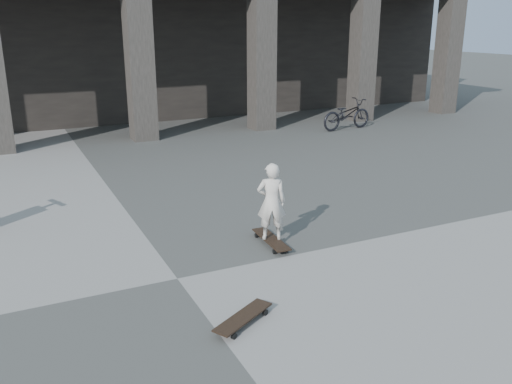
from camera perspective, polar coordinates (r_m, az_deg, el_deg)
name	(u,v)px	position (r m, az deg, el deg)	size (l,w,h in m)	color
ground	(177,279)	(6.91, -8.28, -9.01)	(90.00, 90.00, 0.00)	#454542
colonnade	(44,23)	(19.78, -21.44, 16.23)	(28.00, 8.82, 6.00)	black
longboard	(271,240)	(7.80, 1.60, -5.04)	(0.26, 0.93, 0.09)	black
skateboard_spare	(243,318)	(5.87, -1.36, -13.10)	(0.80, 0.58, 0.10)	black
child	(271,202)	(7.60, 1.63, -1.02)	(0.41, 0.27, 1.12)	beige
bicycle	(347,114)	(16.41, 9.53, 8.06)	(0.60, 1.71, 0.90)	black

